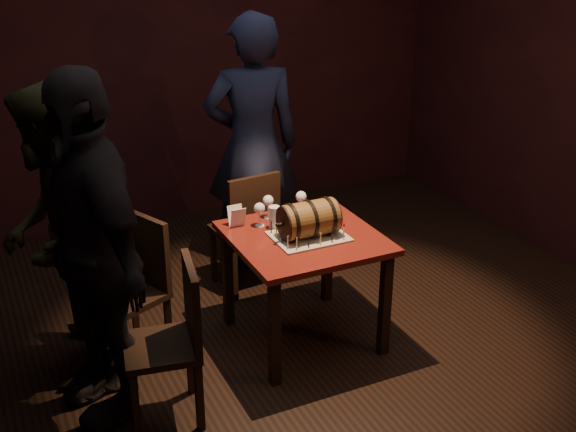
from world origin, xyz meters
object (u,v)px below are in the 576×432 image
at_px(wine_glass_mid, 268,202).
at_px(person_left_front, 94,251).
at_px(chair_back, 248,225).
at_px(person_back, 253,146).
at_px(chair_left_rear, 136,281).
at_px(pub_table, 304,251).
at_px(chair_left_front, 175,334).
at_px(person_left_rear, 58,238).
at_px(wine_glass_right, 301,198).
at_px(barrel_cake, 309,219).
at_px(pint_of_ale, 274,218).
at_px(wine_glass_left, 259,209).

distance_m(wine_glass_mid, person_left_front, 1.32).
bearing_deg(chair_back, person_back, 61.58).
relative_size(chair_back, chair_left_rear, 1.00).
xyz_separation_m(pub_table, chair_left_front, (-0.98, -0.40, -0.12)).
bearing_deg(person_left_rear, chair_back, 126.12).
bearing_deg(chair_left_front, person_left_rear, 123.94).
bearing_deg(chair_left_rear, chair_back, 26.77).
height_order(wine_glass_mid, wine_glass_right, same).
distance_m(wine_glass_right, chair_left_rear, 1.20).
relative_size(wine_glass_right, chair_back, 0.17).
bearing_deg(chair_left_front, person_left_front, 143.27).
bearing_deg(barrel_cake, wine_glass_mid, 105.29).
distance_m(wine_glass_mid, pint_of_ale, 0.18).
height_order(chair_back, chair_left_rear, same).
distance_m(wine_glass_left, person_back, 0.94).
bearing_deg(person_back, person_left_rear, 40.81).
xyz_separation_m(pub_table, chair_back, (-0.07, 0.76, -0.12)).
relative_size(pint_of_ale, chair_left_rear, 0.16).
distance_m(wine_glass_right, person_left_front, 1.52).
height_order(pint_of_ale, chair_left_front, chair_left_front).
height_order(wine_glass_mid, chair_back, chair_back).
distance_m(wine_glass_mid, person_back, 0.82).
height_order(wine_glass_right, person_back, person_back).
relative_size(chair_back, person_left_rear, 0.52).
height_order(wine_glass_right, pint_of_ale, wine_glass_right).
bearing_deg(wine_glass_left, barrel_cake, -54.12).
bearing_deg(chair_left_front, pub_table, 22.11).
relative_size(wine_glass_right, person_back, 0.08).
height_order(person_left_rear, person_left_front, person_left_front).
relative_size(pub_table, wine_glass_left, 5.59).
height_order(chair_back, chair_left_front, same).
bearing_deg(person_left_rear, wine_glass_right, 108.02).
height_order(barrel_cake, chair_left_front, barrel_cake).
bearing_deg(pub_table, chair_back, 95.26).
distance_m(pint_of_ale, chair_left_front, 1.07).
bearing_deg(wine_glass_mid, pub_table, -74.54).
relative_size(wine_glass_right, person_left_rear, 0.09).
height_order(chair_left_front, person_left_front, person_left_front).
relative_size(barrel_cake, wine_glass_mid, 2.51).
distance_m(chair_back, chair_left_front, 1.47).
distance_m(pub_table, barrel_cake, 0.24).
bearing_deg(chair_left_rear, wine_glass_right, 1.55).
xyz_separation_m(pub_table, wine_glass_right, (0.13, 0.31, 0.23)).
bearing_deg(person_left_front, chair_left_front, 45.30).
height_order(chair_back, person_back, person_back).
distance_m(barrel_cake, chair_left_rear, 1.13).
distance_m(pint_of_ale, chair_left_rear, 0.95).
bearing_deg(person_left_rear, wine_glass_left, 105.17).
distance_m(pub_table, chair_left_rear, 1.06).
xyz_separation_m(pub_table, person_left_front, (-1.31, -0.15, 0.34)).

